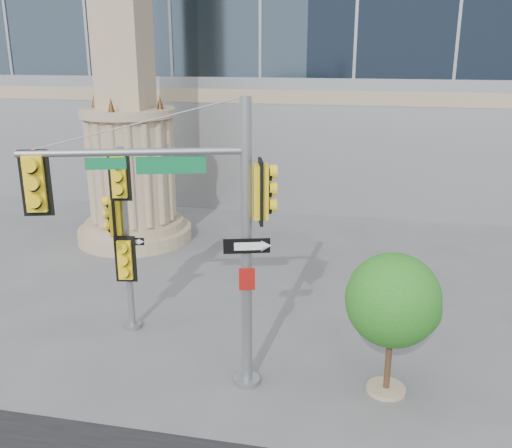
# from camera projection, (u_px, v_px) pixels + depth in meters

# --- Properties ---
(ground) EXTENTS (120.00, 120.00, 0.00)m
(ground) POSITION_uv_depth(u_px,v_px,m) (223.00, 381.00, 12.98)
(ground) COLOR #545456
(ground) RESTS_ON ground
(monument) EXTENTS (4.40, 4.40, 16.60)m
(monument) POSITION_uv_depth(u_px,v_px,m) (126.00, 97.00, 20.92)
(monument) COLOR tan
(monument) RESTS_ON ground
(main_signal_pole) EXTENTS (4.81, 1.82, 6.37)m
(main_signal_pole) POSITION_uv_depth(u_px,v_px,m) (190.00, 217.00, 11.65)
(main_signal_pole) COLOR slate
(main_signal_pole) RESTS_ON ground
(secondary_signal_pole) EXTENTS (0.90, 0.65, 4.93)m
(secondary_signal_pole) POSITION_uv_depth(u_px,v_px,m) (122.00, 227.00, 14.48)
(secondary_signal_pole) COLOR slate
(secondary_signal_pole) RESTS_ON ground
(street_tree) EXTENTS (2.06, 2.01, 3.21)m
(street_tree) POSITION_uv_depth(u_px,v_px,m) (394.00, 304.00, 12.00)
(street_tree) COLOR tan
(street_tree) RESTS_ON ground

